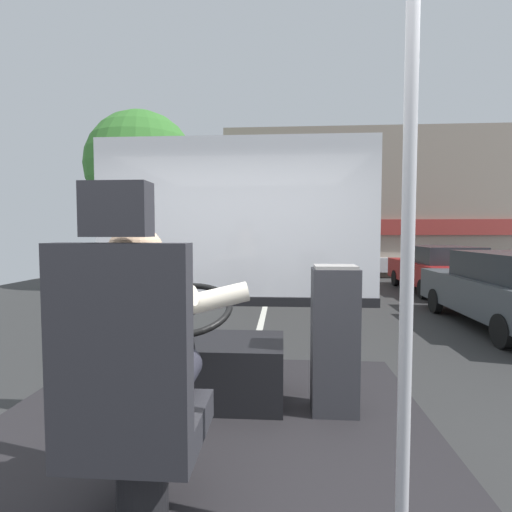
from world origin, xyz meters
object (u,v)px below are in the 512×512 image
(bus_driver, at_px, (142,343))
(handrail_pole, at_px, (408,225))
(parked_car_white, at_px, (386,259))
(steering_console, at_px, (200,367))
(parked_car_red, at_px, (440,268))
(parked_car_charcoal, at_px, (511,290))
(driver_seat, at_px, (132,392))
(fare_box, at_px, (335,339))

(bus_driver, xyz_separation_m, handrail_pole, (0.95, -0.16, 0.46))
(bus_driver, xyz_separation_m, parked_car_white, (4.99, 16.04, -0.71))
(steering_console, bearing_deg, parked_car_red, 61.41)
(steering_console, xyz_separation_m, parked_car_white, (4.99, 14.98, -0.25))
(parked_car_charcoal, bearing_deg, driver_seat, -127.56)
(driver_seat, height_order, parked_car_red, driver_seat)
(handrail_pole, bearing_deg, fare_box, 94.63)
(steering_console, relative_size, parked_car_white, 0.26)
(bus_driver, bearing_deg, parked_car_red, 63.91)
(bus_driver, relative_size, fare_box, 0.89)
(handrail_pole, bearing_deg, parked_car_white, 76.00)
(bus_driver, distance_m, fare_box, 1.30)
(parked_car_charcoal, bearing_deg, parked_car_white, 88.24)
(driver_seat, xyz_separation_m, parked_car_red, (5.15, 10.63, -0.48))
(fare_box, xyz_separation_m, parked_car_charcoal, (3.82, 5.03, -0.38))
(handrail_pole, xyz_separation_m, parked_car_charcoal, (3.73, 6.14, -1.07))
(parked_car_charcoal, distance_m, parked_car_red, 4.56)
(steering_console, relative_size, fare_box, 1.20)
(handrail_pole, relative_size, parked_car_red, 0.55)
(steering_console, relative_size, parked_car_charcoal, 0.25)
(parked_car_white, bearing_deg, parked_car_charcoal, -91.76)
(driver_seat, height_order, steering_console, driver_seat)
(bus_driver, relative_size, parked_car_red, 0.19)
(driver_seat, height_order, parked_car_white, driver_seat)
(parked_car_white, bearing_deg, parked_car_red, -88.38)
(bus_driver, bearing_deg, fare_box, 47.65)
(driver_seat, bearing_deg, bus_driver, 90.00)
(bus_driver, distance_m, parked_car_white, 16.81)
(handrail_pole, distance_m, parked_car_white, 16.74)
(bus_driver, relative_size, steering_console, 0.74)
(parked_car_white, bearing_deg, handrail_pole, -104.00)
(driver_seat, bearing_deg, fare_box, 50.84)
(bus_driver, relative_size, parked_car_charcoal, 0.19)
(fare_box, bearing_deg, bus_driver, -132.35)
(parked_car_charcoal, xyz_separation_m, parked_car_red, (0.46, 4.54, -0.02))
(bus_driver, relative_size, handrail_pole, 0.36)
(fare_box, bearing_deg, parked_car_charcoal, 52.78)
(parked_car_red, bearing_deg, bus_driver, -116.09)
(parked_car_charcoal, height_order, parked_car_red, parked_car_charcoal)
(driver_seat, distance_m, fare_box, 1.37)
(handrail_pole, bearing_deg, steering_console, 127.93)
(handrail_pole, height_order, parked_car_white, handrail_pole)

